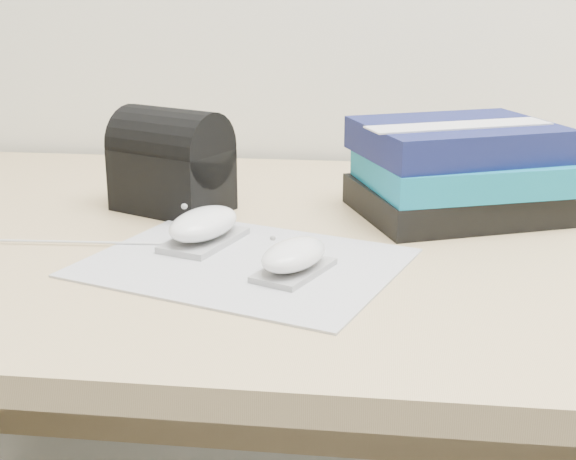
# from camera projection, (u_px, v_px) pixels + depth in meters

# --- Properties ---
(desk) EXTENTS (1.60, 0.80, 0.73)m
(desk) POSITION_uv_depth(u_px,v_px,m) (385.00, 383.00, 1.10)
(desk) COLOR tan
(desk) RESTS_ON ground
(mousepad) EXTENTS (0.39, 0.34, 0.00)m
(mousepad) POSITION_uv_depth(u_px,v_px,m) (244.00, 263.00, 0.87)
(mousepad) COLOR #93939B
(mousepad) RESTS_ON desk
(mouse_rear) EXTENTS (0.09, 0.13, 0.05)m
(mouse_rear) POSITION_uv_depth(u_px,v_px,m) (204.00, 227.00, 0.92)
(mouse_rear) COLOR #9C9C9E
(mouse_rear) RESTS_ON mousepad
(mouse_front) EXTENTS (0.09, 0.11, 0.04)m
(mouse_front) POSITION_uv_depth(u_px,v_px,m) (294.00, 257.00, 0.83)
(mouse_front) COLOR #969698
(mouse_front) RESTS_ON mousepad
(usb_cable) EXTENTS (0.22, 0.02, 0.00)m
(usb_cable) POSITION_uv_depth(u_px,v_px,m) (70.00, 242.00, 0.93)
(usb_cable) COLOR silver
(usb_cable) RESTS_ON mousepad
(book_stack) EXTENTS (0.30, 0.27, 0.12)m
(book_stack) POSITION_uv_depth(u_px,v_px,m) (458.00, 170.00, 1.03)
(book_stack) COLOR black
(book_stack) RESTS_ON desk
(pouch) EXTENTS (0.17, 0.15, 0.14)m
(pouch) POSITION_uv_depth(u_px,v_px,m) (171.00, 161.00, 1.05)
(pouch) COLOR black
(pouch) RESTS_ON desk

